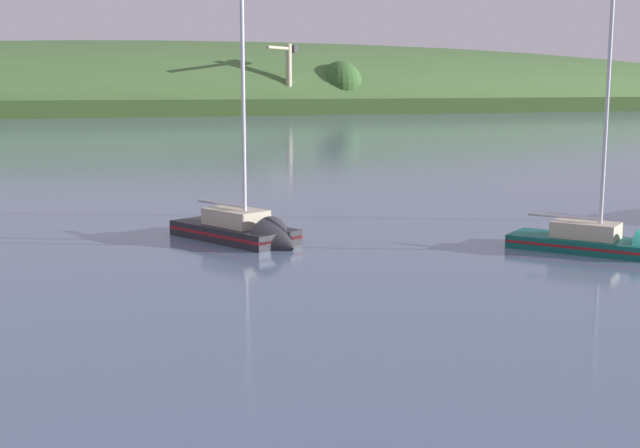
# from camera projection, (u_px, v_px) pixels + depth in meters

# --- Properties ---
(far_shoreline_hill) EXTENTS (581.79, 109.04, 40.64)m
(far_shoreline_hill) POSITION_uv_depth(u_px,v_px,m) (215.00, 109.00, 253.43)
(far_shoreline_hill) COLOR #314A21
(far_shoreline_hill) RESTS_ON ground
(dockside_crane) EXTENTS (11.22, 10.12, 18.01)m
(dockside_crane) POSITION_uv_depth(u_px,v_px,m) (288.00, 80.00, 220.44)
(dockside_crane) COLOR #4C4C51
(dockside_crane) RESTS_ON ground
(sailboat_midwater_white) EXTENTS (6.08, 7.00, 11.98)m
(sailboat_midwater_white) POSITION_uv_depth(u_px,v_px,m) (601.00, 249.00, 36.81)
(sailboat_midwater_white) COLOR #0F564C
(sailboat_midwater_white) RESTS_ON ground
(sailboat_far_left) EXTENTS (5.53, 7.85, 12.75)m
(sailboat_far_left) POSITION_uv_depth(u_px,v_px,m) (247.00, 236.00, 39.23)
(sailboat_far_left) COLOR #232328
(sailboat_far_left) RESTS_ON ground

